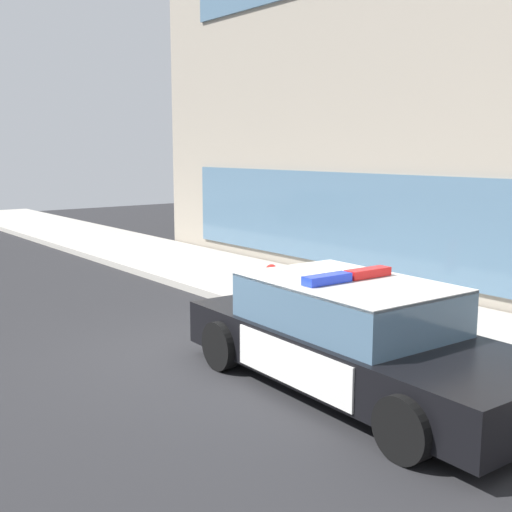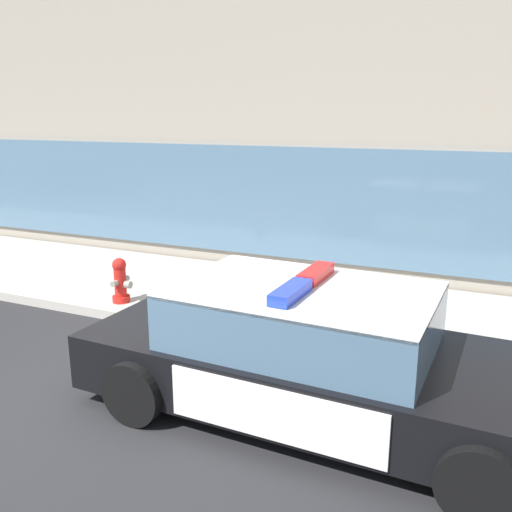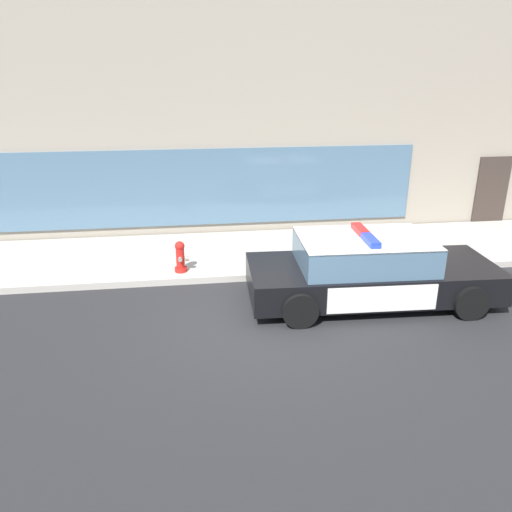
# 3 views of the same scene
# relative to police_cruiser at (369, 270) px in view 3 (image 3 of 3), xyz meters

# --- Properties ---
(ground) EXTENTS (48.00, 48.00, 0.00)m
(ground) POSITION_rel_police_cruiser_xyz_m (-2.22, -0.71, -0.68)
(ground) COLOR #262628
(sidewalk) EXTENTS (48.00, 3.26, 0.15)m
(sidewalk) POSITION_rel_police_cruiser_xyz_m (-2.22, 2.94, -0.61)
(sidewalk) COLOR #B2ADA3
(sidewalk) RESTS_ON ground
(storefront_building) EXTENTS (22.05, 10.57, 9.80)m
(storefront_building) POSITION_rel_police_cruiser_xyz_m (-1.21, 9.86, 4.22)
(storefront_building) COLOR gray
(storefront_building) RESTS_ON ground
(police_cruiser) EXTENTS (5.06, 2.31, 1.49)m
(police_cruiser) POSITION_rel_police_cruiser_xyz_m (0.00, 0.00, 0.00)
(police_cruiser) COLOR black
(police_cruiser) RESTS_ON ground
(fire_hydrant) EXTENTS (0.34, 0.39, 0.73)m
(fire_hydrant) POSITION_rel_police_cruiser_xyz_m (-3.81, 1.75, -0.18)
(fire_hydrant) COLOR red
(fire_hydrant) RESTS_ON sidewalk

